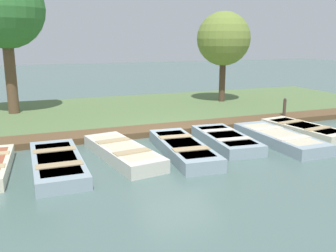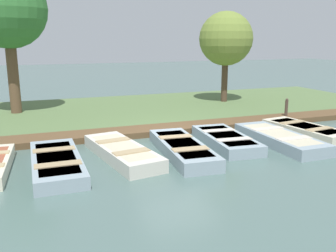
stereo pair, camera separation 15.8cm
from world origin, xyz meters
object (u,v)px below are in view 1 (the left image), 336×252
object	(u,v)px
rowboat_1	(57,163)
rowboat_4	(225,139)
rowboat_3	(183,148)
park_tree_left	(224,39)
park_tree_far_left	(5,10)
rowboat_6	(304,130)
mooring_post_far	(284,109)
rowboat_2	(123,152)
rowboat_5	(279,138)

from	to	relation	value
rowboat_1	rowboat_4	distance (m)	5.10
rowboat_3	park_tree_left	xyz separation A→B (m)	(-6.79, 5.06, 3.00)
park_tree_far_left	rowboat_3	bearing A→B (deg)	31.74
rowboat_6	park_tree_left	size ratio (longest dim) A/B	0.69
rowboat_3	mooring_post_far	world-z (taller)	mooring_post_far
rowboat_2	rowboat_5	xyz separation A→B (m)	(0.32, 4.95, -0.01)
rowboat_2	park_tree_far_left	size ratio (longest dim) A/B	0.58
park_tree_far_left	rowboat_2	bearing A→B (deg)	21.91
rowboat_5	park_tree_far_left	bearing A→B (deg)	-133.60
rowboat_3	park_tree_left	bearing A→B (deg)	147.62
rowboat_2	rowboat_3	distance (m)	1.70
rowboat_2	rowboat_3	bearing A→B (deg)	71.27
rowboat_4	park_tree_far_left	world-z (taller)	park_tree_far_left
rowboat_4	mooring_post_far	bearing A→B (deg)	124.31
rowboat_1	park_tree_far_left	world-z (taller)	park_tree_far_left
rowboat_6	mooring_post_far	size ratio (longest dim) A/B	3.42
rowboat_2	rowboat_6	distance (m)	6.36
park_tree_left	rowboat_4	bearing A→B (deg)	-28.32
park_tree_left	park_tree_far_left	bearing A→B (deg)	-92.86
rowboat_1	rowboat_2	size ratio (longest dim) A/B	0.99
rowboat_5	rowboat_6	bearing A→B (deg)	109.46
rowboat_6	rowboat_5	bearing A→B (deg)	-78.35
rowboat_3	rowboat_4	bearing A→B (deg)	109.68
rowboat_2	rowboat_3	size ratio (longest dim) A/B	0.97
rowboat_1	park_tree_far_left	distance (m)	8.40
park_tree_left	mooring_post_far	bearing A→B (deg)	7.83
rowboat_3	rowboat_5	distance (m)	3.27
rowboat_5	park_tree_left	world-z (taller)	park_tree_left
rowboat_6	park_tree_left	xyz separation A→B (m)	(-6.33, 0.38, 3.00)
park_tree_left	rowboat_6	bearing A→B (deg)	-3.45
rowboat_4	rowboat_5	distance (m)	1.70
mooring_post_far	park_tree_left	bearing A→B (deg)	-172.17
rowboat_1	rowboat_4	bearing A→B (deg)	94.61
rowboat_5	rowboat_6	world-z (taller)	rowboat_6
rowboat_5	park_tree_left	distance (m)	7.68
park_tree_far_left	park_tree_left	xyz separation A→B (m)	(0.48, 9.55, -1.12)
rowboat_2	park_tree_left	xyz separation A→B (m)	(-6.51, 6.74, 3.00)
rowboat_5	park_tree_left	xyz separation A→B (m)	(-6.84, 1.79, 3.01)
mooring_post_far	park_tree_left	size ratio (longest dim) A/B	0.20
mooring_post_far	park_tree_far_left	distance (m)	11.74
rowboat_2	rowboat_6	world-z (taller)	rowboat_6
park_tree_left	rowboat_1	bearing A→B (deg)	-51.50
rowboat_6	rowboat_4	bearing A→B (deg)	-98.02
rowboat_1	rowboat_5	bearing A→B (deg)	89.19
rowboat_1	rowboat_5	xyz separation A→B (m)	(0.08, 6.71, 0.01)
rowboat_3	park_tree_far_left	xyz separation A→B (m)	(-7.26, -4.49, 4.12)
rowboat_4	rowboat_6	world-z (taller)	rowboat_6
rowboat_3	park_tree_left	size ratio (longest dim) A/B	0.79
mooring_post_far	park_tree_far_left	world-z (taller)	park_tree_far_left
rowboat_6	mooring_post_far	bearing A→B (deg)	149.11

